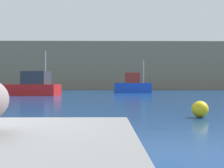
# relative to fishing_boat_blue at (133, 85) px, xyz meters

# --- Properties ---
(hillside_backdrop) EXTENTS (140.00, 10.59, 9.07)m
(hillside_backdrop) POSITION_rel_fishing_boat_blue_xyz_m (-5.32, 22.82, 3.57)
(hillside_backdrop) COLOR #7F755B
(hillside_backdrop) RESTS_ON ground
(fishing_boat_blue) EXTENTS (4.90, 1.94, 4.25)m
(fishing_boat_blue) POSITION_rel_fishing_boat_blue_xyz_m (0.00, 0.00, 0.00)
(fishing_boat_blue) COLOR blue
(fishing_boat_blue) RESTS_ON ground
(fishing_boat_red) EXTENTS (7.10, 3.65, 4.62)m
(fishing_boat_red) POSITION_rel_fishing_boat_blue_xyz_m (-11.49, -8.00, -0.02)
(fishing_boat_red) COLOR red
(fishing_boat_red) RESTS_ON ground
(mooring_buoy) EXTENTS (0.64, 0.64, 0.64)m
(mooring_buoy) POSITION_rel_fishing_boat_blue_xyz_m (0.22, -29.58, -0.65)
(mooring_buoy) COLOR yellow
(mooring_buoy) RESTS_ON ground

